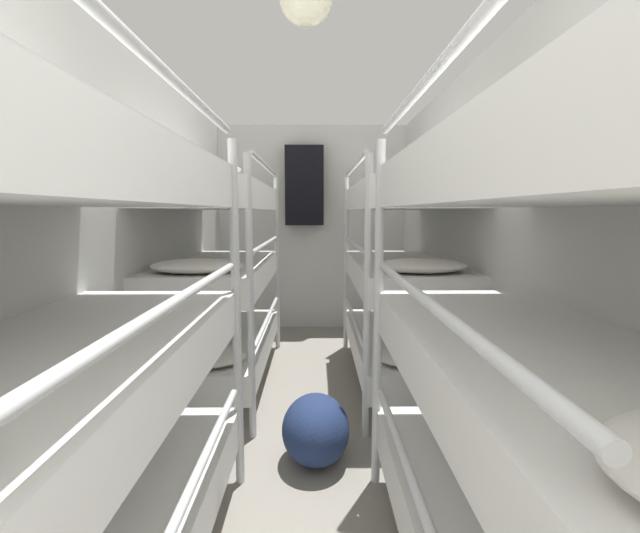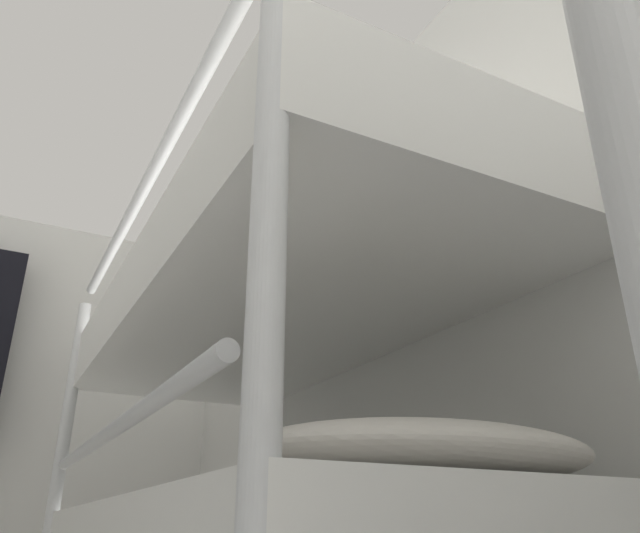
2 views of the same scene
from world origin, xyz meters
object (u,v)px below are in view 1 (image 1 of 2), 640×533
bunk_stack_left_near (40,386)px  hanging_coat (304,186)px  duffel_bag (316,429)px  bunk_stack_right_near (558,384)px  bunk_stack_right_far (400,272)px  bunk_stack_left_far (220,273)px

bunk_stack_left_near → hanging_coat: 3.97m
duffel_bag → bunk_stack_right_near: bearing=-58.9°
duffel_bag → hanging_coat: 3.11m
bunk_stack_left_near → bunk_stack_right_near: bearing=0.0°
bunk_stack_right_far → duffel_bag: (-0.68, -1.11, -0.73)m
bunk_stack_right_near → bunk_stack_left_far: (-1.43, 2.23, 0.00)m
bunk_stack_right_far → hanging_coat: size_ratio=2.02×
bunk_stack_left_far → hanging_coat: (0.63, 1.61, 0.78)m
bunk_stack_left_far → duffel_bag: size_ratio=3.99×
bunk_stack_left_near → bunk_stack_left_far: same height
bunk_stack_right_far → bunk_stack_left_near: bearing=-122.8°
hanging_coat → duffel_bag: bearing=-87.3°
hanging_coat → bunk_stack_right_near: bearing=-78.2°
bunk_stack_left_far → bunk_stack_left_near: bearing=-90.0°
bunk_stack_right_near → duffel_bag: bunk_stack_right_near is taller
bunk_stack_right_far → duffel_bag: 1.49m
bunk_stack_left_near → hanging_coat: hanging_coat is taller
bunk_stack_left_far → bunk_stack_right_far: same height
bunk_stack_right_near → bunk_stack_left_far: same height
bunk_stack_right_near → bunk_stack_right_far: size_ratio=1.00×
bunk_stack_left_far → duffel_bag: (0.76, -1.11, -0.73)m
bunk_stack_right_far → duffel_bag: bearing=-121.4°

